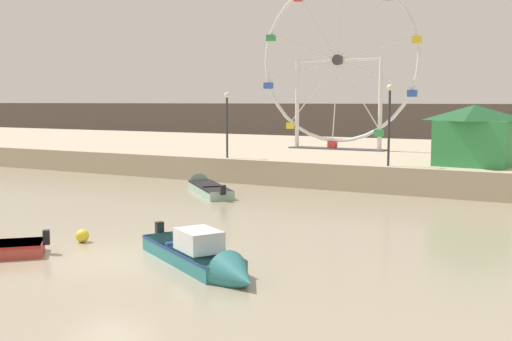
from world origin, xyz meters
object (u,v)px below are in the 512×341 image
(motorboat_teal_painted, at_px, (205,258))
(mooring_buoy_orange, at_px, (82,236))
(ferris_wheel_white_frame, at_px, (338,63))
(carnival_booth_green_kiosk, at_px, (474,134))
(motorboat_seafoam, at_px, (205,187))
(promenade_lamp_near, at_px, (389,113))
(promenade_lamp_far, at_px, (227,115))

(motorboat_teal_painted, height_order, mooring_buoy_orange, motorboat_teal_painted)
(ferris_wheel_white_frame, bearing_deg, carnival_booth_green_kiosk, -35.15)
(motorboat_seafoam, height_order, motorboat_teal_painted, motorboat_teal_painted)
(motorboat_seafoam, bearing_deg, motorboat_teal_painted, 166.30)
(motorboat_seafoam, relative_size, ferris_wheel_white_frame, 0.45)
(ferris_wheel_white_frame, distance_m, promenade_lamp_near, 11.44)
(promenade_lamp_far, bearing_deg, motorboat_teal_painted, -61.12)
(motorboat_seafoam, bearing_deg, promenade_lamp_near, -111.71)
(promenade_lamp_far, distance_m, mooring_buoy_orange, 16.67)
(promenade_lamp_near, bearing_deg, mooring_buoy_orange, -110.07)
(motorboat_seafoam, relative_size, mooring_buoy_orange, 11.84)
(promenade_lamp_far, bearing_deg, ferris_wheel_white_frame, 69.63)
(mooring_buoy_orange, bearing_deg, motorboat_teal_painted, -9.68)
(motorboat_teal_painted, relative_size, ferris_wheel_white_frame, 0.47)
(promenade_lamp_near, height_order, mooring_buoy_orange, promenade_lamp_near)
(motorboat_teal_painted, xyz_separation_m, carnival_booth_green_kiosk, (4.15, 18.72, 2.67))
(promenade_lamp_near, xyz_separation_m, promenade_lamp_far, (-9.57, 0.03, -0.19))
(motorboat_seafoam, relative_size, promenade_lamp_near, 1.26)
(motorboat_seafoam, xyz_separation_m, promenade_lamp_far, (-1.01, 3.98, 3.64))
(promenade_lamp_near, distance_m, promenade_lamp_far, 9.57)
(motorboat_seafoam, xyz_separation_m, mooring_buoy_orange, (2.80, -11.83, -0.02))
(motorboat_teal_painted, height_order, promenade_lamp_near, promenade_lamp_near)
(motorboat_teal_painted, distance_m, promenade_lamp_near, 17.13)
(ferris_wheel_white_frame, height_order, mooring_buoy_orange, ferris_wheel_white_frame)
(carnival_booth_green_kiosk, xyz_separation_m, promenade_lamp_far, (-13.39, -1.98, 0.88))
(motorboat_seafoam, height_order, promenade_lamp_far, promenade_lamp_far)
(motorboat_seafoam, height_order, ferris_wheel_white_frame, ferris_wheel_white_frame)
(carnival_booth_green_kiosk, xyz_separation_m, promenade_lamp_near, (-3.82, -2.01, 1.06))
(carnival_booth_green_kiosk, distance_m, promenade_lamp_near, 4.44)
(motorboat_seafoam, distance_m, carnival_booth_green_kiosk, 14.01)
(ferris_wheel_white_frame, height_order, promenade_lamp_far, ferris_wheel_white_frame)
(motorboat_seafoam, height_order, promenade_lamp_near, promenade_lamp_near)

